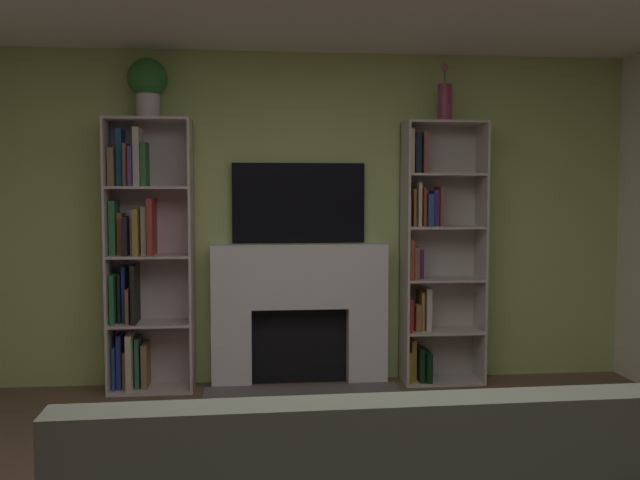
{
  "coord_description": "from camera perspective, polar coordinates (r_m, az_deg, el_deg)",
  "views": [
    {
      "loc": [
        -0.36,
        -2.5,
        1.46
      ],
      "look_at": [
        0.0,
        1.13,
        1.21
      ],
      "focal_mm": 39.02,
      "sensor_mm": 36.0,
      "label": 1
    }
  ],
  "objects": [
    {
      "name": "wall_back_accent",
      "position": [
        5.36,
        -1.82,
        1.77
      ],
      "size": [
        5.27,
        0.06,
        2.52
      ],
      "primitive_type": "cube",
      "color": "#B1C86E",
      "rests_on": "ground_plane"
    },
    {
      "name": "fireplace",
      "position": [
        5.29,
        -1.69,
        -5.79
      ],
      "size": [
        1.42,
        0.53,
        1.07
      ],
      "color": "white",
      "rests_on": "ground_plane"
    },
    {
      "name": "tv",
      "position": [
        5.3,
        -1.78,
        3.06
      ],
      "size": [
        1.01,
        0.06,
        0.6
      ],
      "primitive_type": "cube",
      "color": "black",
      "rests_on": "fireplace"
    },
    {
      "name": "bookshelf_left",
      "position": [
        5.28,
        -14.47,
        -1.29
      ],
      "size": [
        0.61,
        0.32,
        1.99
      ],
      "color": "beige",
      "rests_on": "ground_plane"
    },
    {
      "name": "bookshelf_right",
      "position": [
        5.41,
        9.21,
        -1.31
      ],
      "size": [
        0.61,
        0.31,
        1.99
      ],
      "color": "beige",
      "rests_on": "ground_plane"
    },
    {
      "name": "potted_plant",
      "position": [
        5.28,
        -13.96,
        12.38
      ],
      "size": [
        0.29,
        0.29,
        0.43
      ],
      "color": "silver",
      "rests_on": "bookshelf_left"
    },
    {
      "name": "vase_with_flowers",
      "position": [
        5.41,
        10.19,
        11.17
      ],
      "size": [
        0.11,
        0.11,
        0.44
      ],
      "color": "#973553",
      "rests_on": "bookshelf_right"
    }
  ]
}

